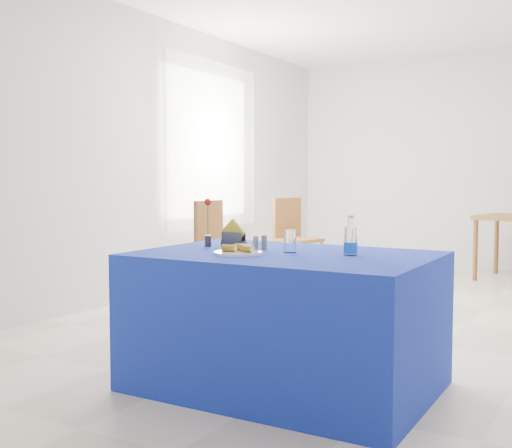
{
  "coord_description": "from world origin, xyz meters",
  "views": [
    {
      "loc": [
        1.62,
        -5.24,
        1.17
      ],
      "look_at": [
        -0.16,
        -2.15,
        0.92
      ],
      "focal_mm": 45.0,
      "sensor_mm": 36.0,
      "label": 1
    }
  ],
  "objects_px": {
    "blue_table": "(285,320)",
    "plate": "(238,253)",
    "chair_win_b": "(293,233)",
    "chair_win_a": "(218,243)",
    "water_bottle": "(351,242)"
  },
  "relations": [
    {
      "from": "blue_table",
      "to": "plate",
      "type": "bearing_deg",
      "value": -136.35
    },
    {
      "from": "blue_table",
      "to": "chair_win_b",
      "type": "xyz_separation_m",
      "value": [
        -1.68,
        3.49,
        0.17
      ]
    },
    {
      "from": "plate",
      "to": "chair_win_a",
      "type": "xyz_separation_m",
      "value": [
        -1.52,
        2.13,
        -0.21
      ]
    },
    {
      "from": "chair_win_a",
      "to": "chair_win_b",
      "type": "distance_m",
      "value": 1.54
    },
    {
      "from": "blue_table",
      "to": "chair_win_a",
      "type": "relative_size",
      "value": 1.66
    },
    {
      "from": "plate",
      "to": "blue_table",
      "type": "relative_size",
      "value": 0.17
    },
    {
      "from": "blue_table",
      "to": "water_bottle",
      "type": "height_order",
      "value": "water_bottle"
    },
    {
      "from": "blue_table",
      "to": "chair_win_a",
      "type": "distance_m",
      "value": 2.6
    },
    {
      "from": "plate",
      "to": "blue_table",
      "type": "height_order",
      "value": "plate"
    },
    {
      "from": "plate",
      "to": "chair_win_b",
      "type": "xyz_separation_m",
      "value": [
        -1.49,
        3.67,
        -0.22
      ]
    },
    {
      "from": "water_bottle",
      "to": "blue_table",
      "type": "bearing_deg",
      "value": -165.55
    },
    {
      "from": "plate",
      "to": "chair_win_b",
      "type": "distance_m",
      "value": 3.97
    },
    {
      "from": "water_bottle",
      "to": "chair_win_b",
      "type": "height_order",
      "value": "water_bottle"
    },
    {
      "from": "plate",
      "to": "water_bottle",
      "type": "distance_m",
      "value": 0.61
    },
    {
      "from": "blue_table",
      "to": "chair_win_b",
      "type": "height_order",
      "value": "chair_win_b"
    }
  ]
}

